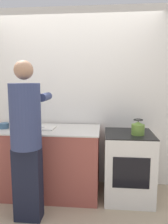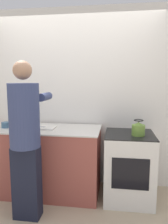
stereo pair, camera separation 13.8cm
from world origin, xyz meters
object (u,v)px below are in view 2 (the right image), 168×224
object	(u,v)px
oven	(129,166)
bowl_prep	(6,125)
kettle	(138,129)
knife	(39,126)
canister_jar	(19,121)
person	(25,135)
cutting_board	(42,128)

from	to	relation	value
oven	bowl_prep	world-z (taller)	bowl_prep
oven	kettle	xyz separation A→B (m)	(0.10, -0.07, 0.53)
knife	bowl_prep	world-z (taller)	bowl_prep
kettle	bowl_prep	distance (m)	1.78
knife	canister_jar	size ratio (longest dim) A/B	1.19
person	bowl_prep	distance (m)	0.75
bowl_prep	canister_jar	world-z (taller)	canister_jar
canister_jar	kettle	bearing A→B (deg)	-3.23
person	bowl_prep	world-z (taller)	person
oven	cutting_board	bearing A→B (deg)	179.42
knife	kettle	xyz separation A→B (m)	(1.33, -0.11, 0.03)
kettle	canister_jar	size ratio (longest dim) A/B	1.11
bowl_prep	oven	bearing A→B (deg)	0.61
person	knife	size ratio (longest dim) A/B	8.47
cutting_board	knife	size ratio (longest dim) A/B	1.74
canister_jar	oven	bearing A→B (deg)	-0.74
person	bowl_prep	xyz separation A→B (m)	(-0.52, 0.55, -0.01)
oven	canister_jar	distance (m)	1.60
cutting_board	kettle	distance (m)	1.28
cutting_board	kettle	size ratio (longest dim) A/B	1.85
person	cutting_board	size ratio (longest dim) A/B	4.87
person	knife	world-z (taller)	person
cutting_board	bowl_prep	bearing A→B (deg)	-176.64
oven	canister_jar	bearing A→B (deg)	179.26
cutting_board	canister_jar	xyz separation A→B (m)	(-0.33, 0.01, 0.08)
person	oven	bearing A→B (deg)	25.96
oven	knife	size ratio (longest dim) A/B	4.23
kettle	bowl_prep	xyz separation A→B (m)	(-1.78, 0.05, -0.01)
knife	canister_jar	distance (m)	0.28
knife	kettle	world-z (taller)	kettle
knife	oven	bearing A→B (deg)	21.97
person	knife	distance (m)	0.61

